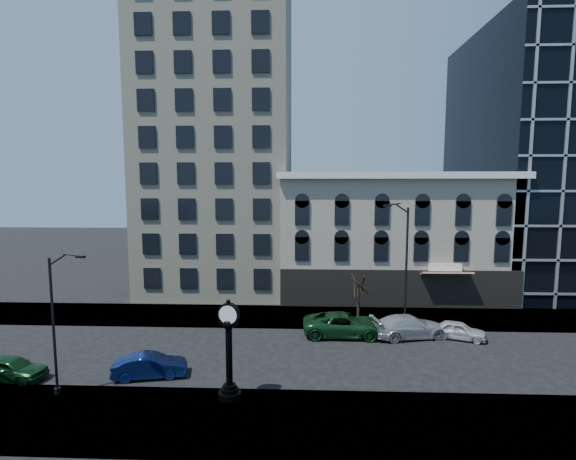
{
  "coord_description": "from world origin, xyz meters",
  "views": [
    {
      "loc": [
        3.26,
        -26.89,
        11.42
      ],
      "look_at": [
        2.0,
        4.0,
        8.0
      ],
      "focal_mm": 26.0,
      "sensor_mm": 36.0,
      "label": 1
    }
  ],
  "objects_px": {
    "street_lamp_near": "(60,287)",
    "car_near_a": "(11,368)",
    "street_clock": "(229,354)",
    "car_near_b": "(150,366)"
  },
  "relations": [
    {
      "from": "street_clock",
      "to": "car_near_a",
      "type": "bearing_deg",
      "value": -177.33
    },
    {
      "from": "street_lamp_near",
      "to": "car_near_a",
      "type": "xyz_separation_m",
      "value": [
        -4.37,
        1.84,
        -5.39
      ]
    },
    {
      "from": "street_clock",
      "to": "street_lamp_near",
      "type": "height_order",
      "value": "street_lamp_near"
    },
    {
      "from": "street_clock",
      "to": "car_near_a",
      "type": "height_order",
      "value": "street_clock"
    },
    {
      "from": "car_near_a",
      "to": "street_clock",
      "type": "bearing_deg",
      "value": -91.72
    },
    {
      "from": "street_lamp_near",
      "to": "car_near_a",
      "type": "height_order",
      "value": "street_lamp_near"
    },
    {
      "from": "car_near_a",
      "to": "car_near_b",
      "type": "relative_size",
      "value": 0.97
    },
    {
      "from": "street_clock",
      "to": "car_near_a",
      "type": "distance_m",
      "value": 13.42
    },
    {
      "from": "car_near_b",
      "to": "street_lamp_near",
      "type": "bearing_deg",
      "value": 113.53
    },
    {
      "from": "street_lamp_near",
      "to": "car_near_b",
      "type": "bearing_deg",
      "value": 45.44
    }
  ]
}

